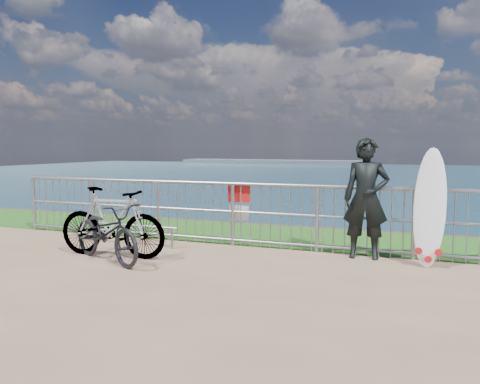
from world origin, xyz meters
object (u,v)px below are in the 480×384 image
at_px(bicycle_far, 112,222).
at_px(surfer, 366,199).
at_px(surfboard, 430,211).
at_px(bicycle_near, 106,232).

bearing_deg(bicycle_far, surfer, -73.68).
bearing_deg(surfboard, bicycle_far, -165.73).
height_order(bicycle_near, bicycle_far, bicycle_far).
bearing_deg(bicycle_near, bicycle_far, 43.82).
xyz_separation_m(surfer, bicycle_near, (-3.67, -1.62, -0.49)).
relative_size(bicycle_near, bicycle_far, 0.93).
relative_size(surfer, bicycle_near, 1.09).
bearing_deg(bicycle_far, surfboard, -78.92).
distance_m(surfboard, bicycle_far, 4.85).
bearing_deg(surfer, bicycle_far, -164.97).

